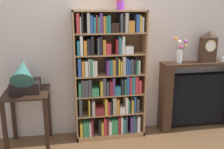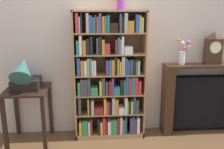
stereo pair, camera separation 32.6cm
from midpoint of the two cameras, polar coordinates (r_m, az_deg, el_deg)
ground_plane at (r=3.43m, az=-2.83°, el=-14.62°), size 7.83×6.40×0.02m
wall_back at (r=3.36m, az=-1.73°, el=8.45°), size 4.83×0.08×2.60m
bookshelf at (r=3.26m, az=-3.56°, el=-1.26°), size 0.89×0.29×1.64m
side_table_left at (r=3.26m, az=-21.05°, el=-6.57°), size 0.51×0.55×0.72m
gramophone at (r=3.09m, az=-21.89°, el=-0.63°), size 0.32×0.45×0.46m
fireplace_mantel at (r=3.75m, az=16.22°, el=-4.47°), size 1.10×0.25×0.95m
mantel_clock at (r=3.61m, az=18.23°, el=5.90°), size 0.21×0.12×0.41m
flower_vase at (r=3.45m, az=12.34°, el=4.92°), size 0.15×0.14×0.33m
teacup_with_saucer at (r=3.77m, az=21.53°, el=3.14°), size 0.13×0.12×0.05m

